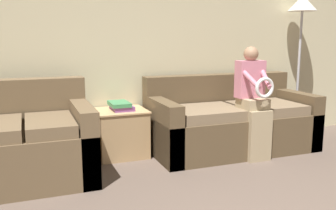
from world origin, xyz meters
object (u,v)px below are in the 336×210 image
Objects in this scene: side_shelf at (121,132)px; floor_lamp at (302,15)px; child_left_seated at (254,98)px; couch_main at (230,123)px; book_stack at (121,106)px.

floor_lamp reaches higher than side_shelf.
child_left_seated is 2.21× the size of side_shelf.
couch_main is 1.27m from side_shelf.
couch_main is at bearing 100.69° from child_left_seated.
couch_main is 1.72m from floor_lamp.
child_left_seated reaches higher than book_stack.
side_shelf is at bearing 95.90° from book_stack.
couch_main is 0.50m from child_left_seated.
side_shelf is at bearing -178.90° from floor_lamp.
couch_main is at bearing -9.12° from book_stack.
floor_lamp is (2.39, 0.05, 1.01)m from book_stack.
floor_lamp is (1.08, 0.61, 0.92)m from child_left_seated.
child_left_seated is at bearing -150.35° from floor_lamp.
child_left_seated is 0.66× the size of floor_lamp.
floor_lamp is (2.40, 0.05, 1.31)m from side_shelf.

